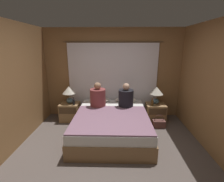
{
  "coord_description": "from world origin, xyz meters",
  "views": [
    {
      "loc": [
        0.1,
        -2.52,
        2.01
      ],
      "look_at": [
        0.0,
        1.25,
        0.97
      ],
      "focal_mm": 26.0,
      "sensor_mm": 36.0,
      "label": 1
    }
  ],
  "objects_px": {
    "pillow_right": "(126,100)",
    "person_right_in_bed": "(126,98)",
    "nightstand_right": "(155,112)",
    "beer_bottle_on_right_stand": "(152,103)",
    "bed": "(112,124)",
    "handbag_on_floor": "(159,123)",
    "person_left_in_bed": "(98,97)",
    "beer_bottle_on_left_stand": "(74,102)",
    "nightstand_left": "(70,112)",
    "pillow_left": "(99,99)",
    "lamp_left": "(69,92)",
    "lamp_right": "(156,92)"
  },
  "relations": [
    {
      "from": "beer_bottle_on_right_stand",
      "to": "pillow_left",
      "type": "bearing_deg",
      "value": 171.48
    },
    {
      "from": "bed",
      "to": "pillow_right",
      "type": "relative_size",
      "value": 3.63
    },
    {
      "from": "person_left_in_bed",
      "to": "beer_bottle_on_left_stand",
      "type": "xyz_separation_m",
      "value": [
        -0.67,
        0.18,
        -0.2
      ]
    },
    {
      "from": "bed",
      "to": "lamp_left",
      "type": "relative_size",
      "value": 4.31
    },
    {
      "from": "handbag_on_floor",
      "to": "person_right_in_bed",
      "type": "bearing_deg",
      "value": 174.55
    },
    {
      "from": "nightstand_left",
      "to": "handbag_on_floor",
      "type": "bearing_deg",
      "value": -8.96
    },
    {
      "from": "lamp_right",
      "to": "pillow_left",
      "type": "height_order",
      "value": "lamp_right"
    },
    {
      "from": "nightstand_left",
      "to": "handbag_on_floor",
      "type": "height_order",
      "value": "nightstand_left"
    },
    {
      "from": "pillow_right",
      "to": "person_right_in_bed",
      "type": "relative_size",
      "value": 0.92
    },
    {
      "from": "nightstand_left",
      "to": "person_left_in_bed",
      "type": "bearing_deg",
      "value": -19.64
    },
    {
      "from": "nightstand_left",
      "to": "beer_bottle_on_left_stand",
      "type": "bearing_deg",
      "value": -37.47
    },
    {
      "from": "person_left_in_bed",
      "to": "beer_bottle_on_left_stand",
      "type": "distance_m",
      "value": 0.72
    },
    {
      "from": "nightstand_right",
      "to": "person_left_in_bed",
      "type": "distance_m",
      "value": 1.66
    },
    {
      "from": "nightstand_left",
      "to": "pillow_right",
      "type": "xyz_separation_m",
      "value": [
        1.55,
        0.1,
        0.33
      ]
    },
    {
      "from": "lamp_left",
      "to": "lamp_right",
      "type": "relative_size",
      "value": 1.0
    },
    {
      "from": "pillow_left",
      "to": "person_left_in_bed",
      "type": "distance_m",
      "value": 0.43
    },
    {
      "from": "person_right_in_bed",
      "to": "handbag_on_floor",
      "type": "distance_m",
      "value": 1.08
    },
    {
      "from": "lamp_right",
      "to": "person_left_in_bed",
      "type": "distance_m",
      "value": 1.59
    },
    {
      "from": "nightstand_left",
      "to": "person_right_in_bed",
      "type": "xyz_separation_m",
      "value": [
        1.53,
        -0.3,
        0.52
      ]
    },
    {
      "from": "beer_bottle_on_left_stand",
      "to": "handbag_on_floor",
      "type": "relative_size",
      "value": 0.64
    },
    {
      "from": "nightstand_right",
      "to": "handbag_on_floor",
      "type": "relative_size",
      "value": 1.51
    },
    {
      "from": "beer_bottle_on_left_stand",
      "to": "beer_bottle_on_right_stand",
      "type": "bearing_deg",
      "value": -0.0
    },
    {
      "from": "nightstand_right",
      "to": "beer_bottle_on_right_stand",
      "type": "bearing_deg",
      "value": -138.54
    },
    {
      "from": "lamp_left",
      "to": "pillow_left",
      "type": "bearing_deg",
      "value": 3.66
    },
    {
      "from": "handbag_on_floor",
      "to": "bed",
      "type": "bearing_deg",
      "value": -163.54
    },
    {
      "from": "pillow_right",
      "to": "handbag_on_floor",
      "type": "height_order",
      "value": "pillow_right"
    },
    {
      "from": "bed",
      "to": "person_right_in_bed",
      "type": "height_order",
      "value": "person_right_in_bed"
    },
    {
      "from": "nightstand_left",
      "to": "bed",
      "type": "bearing_deg",
      "value": -31.6
    },
    {
      "from": "person_right_in_bed",
      "to": "beer_bottle_on_left_stand",
      "type": "xyz_separation_m",
      "value": [
        -1.38,
        0.18,
        -0.19
      ]
    },
    {
      "from": "nightstand_right",
      "to": "beer_bottle_on_right_stand",
      "type": "relative_size",
      "value": 2.45
    },
    {
      "from": "person_right_in_bed",
      "to": "lamp_right",
      "type": "bearing_deg",
      "value": 21.92
    },
    {
      "from": "pillow_right",
      "to": "handbag_on_floor",
      "type": "xyz_separation_m",
      "value": [
        0.83,
        -0.47,
        -0.48
      ]
    },
    {
      "from": "nightstand_right",
      "to": "pillow_left",
      "type": "relative_size",
      "value": 0.9
    },
    {
      "from": "lamp_left",
      "to": "person_right_in_bed",
      "type": "xyz_separation_m",
      "value": [
        1.53,
        -0.34,
        -0.05
      ]
    },
    {
      "from": "bed",
      "to": "person_right_in_bed",
      "type": "xyz_separation_m",
      "value": [
        0.35,
        0.44,
        0.51
      ]
    },
    {
      "from": "nightstand_right",
      "to": "beer_bottle_on_left_stand",
      "type": "distance_m",
      "value": 2.25
    },
    {
      "from": "pillow_right",
      "to": "person_right_in_bed",
      "type": "xyz_separation_m",
      "value": [
        -0.02,
        -0.39,
        0.18
      ]
    },
    {
      "from": "bed",
      "to": "lamp_left",
      "type": "bearing_deg",
      "value": 146.92
    },
    {
      "from": "handbag_on_floor",
      "to": "person_left_in_bed",
      "type": "bearing_deg",
      "value": 177.02
    },
    {
      "from": "nightstand_left",
      "to": "pillow_left",
      "type": "distance_m",
      "value": 0.89
    },
    {
      "from": "beer_bottle_on_left_stand",
      "to": "beer_bottle_on_right_stand",
      "type": "distance_m",
      "value": 2.09
    },
    {
      "from": "bed",
      "to": "nightstand_left",
      "type": "relative_size",
      "value": 4.03
    },
    {
      "from": "beer_bottle_on_right_stand",
      "to": "handbag_on_floor",
      "type": "relative_size",
      "value": 0.62
    },
    {
      "from": "nightstand_left",
      "to": "beer_bottle_on_right_stand",
      "type": "distance_m",
      "value": 2.27
    },
    {
      "from": "lamp_left",
      "to": "pillow_left",
      "type": "height_order",
      "value": "lamp_left"
    },
    {
      "from": "lamp_right",
      "to": "handbag_on_floor",
      "type": "height_order",
      "value": "lamp_right"
    },
    {
      "from": "beer_bottle_on_right_stand",
      "to": "person_right_in_bed",
      "type": "bearing_deg",
      "value": -165.9
    },
    {
      "from": "pillow_left",
      "to": "beer_bottle_on_left_stand",
      "type": "bearing_deg",
      "value": -162.31
    },
    {
      "from": "nightstand_right",
      "to": "lamp_left",
      "type": "bearing_deg",
      "value": 178.97
    },
    {
      "from": "bed",
      "to": "lamp_right",
      "type": "height_order",
      "value": "lamp_right"
    }
  ]
}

